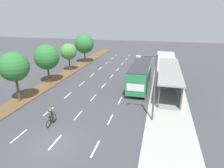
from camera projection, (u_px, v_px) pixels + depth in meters
ground_plane at (53, 144)px, 15.96m from camera, size 140.00×140.00×0.00m
median_strip at (69, 72)px, 36.14m from camera, size 2.60×52.00×0.12m
sidewalk_right at (167, 79)px, 32.12m from camera, size 4.50×52.00×0.15m
lane_divider_left at (87, 79)px, 32.32m from camera, size 0.14×45.00×0.01m
lane_divider_center at (108, 81)px, 31.52m from camera, size 0.14×45.00×0.01m
lane_divider_right at (129, 82)px, 30.71m from camera, size 0.14×45.00×0.01m
bus_shelter at (171, 77)px, 27.08m from camera, size 2.90×14.18×2.86m
bus at (141, 72)px, 28.71m from camera, size 2.54×11.29×3.37m
cyclist at (51, 117)px, 18.63m from camera, size 0.46×1.82×1.71m
median_tree_second at (14, 67)px, 22.43m from camera, size 3.41×3.41×5.96m
median_tree_third at (47, 57)px, 29.12m from camera, size 3.72×3.72×5.79m
median_tree_fourth at (69, 52)px, 35.78m from camera, size 2.97×2.97×5.01m
median_tree_fifth at (84, 44)px, 42.10m from camera, size 4.06×4.06×6.01m
streetlight at (153, 84)px, 18.20m from camera, size 1.91×0.24×6.50m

